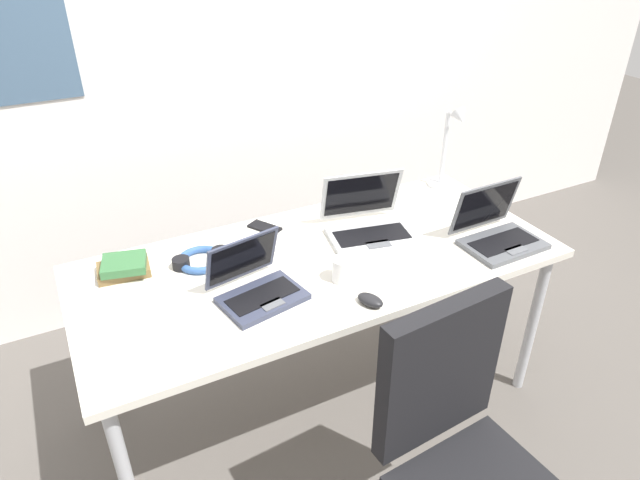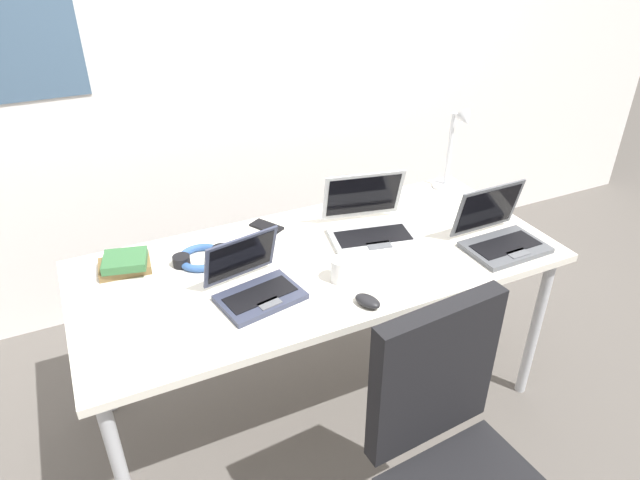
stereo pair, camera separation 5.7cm
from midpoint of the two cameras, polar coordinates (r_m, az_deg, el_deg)
name	(u,v)px [view 2 (the right image)]	position (r m, az deg, el deg)	size (l,w,h in m)	color
ground_plane	(320,398)	(2.60, 0.65, -15.72)	(12.00, 12.00, 0.00)	#56514C
wall_back	(221,47)	(2.87, -9.41, 18.75)	(6.00, 0.13, 2.60)	silver
desk	(320,271)	(2.15, 0.76, -3.13)	(1.80, 0.80, 0.74)	silver
desk_lamp	(454,150)	(2.63, 14.08, 8.85)	(0.12, 0.18, 0.40)	silver
laptop_center	(370,224)	(2.26, 5.80, 1.57)	(0.38, 0.36, 0.24)	#B7BABC
laptop_mid_desk	(254,284)	(1.92, -5.83, -4.50)	(0.31, 0.29, 0.20)	#33384C
laptop_by_keyboard	(500,235)	(2.29, 18.44, 0.48)	(0.31, 0.26, 0.22)	#515459
computer_mouse	(368,301)	(1.88, 5.73, -6.18)	(0.06, 0.10, 0.03)	black
cell_phone	(267,227)	(2.32, -4.73, 1.36)	(0.06, 0.14, 0.01)	black
headphones	(202,257)	(2.14, -11.16, -1.73)	(0.21, 0.18, 0.04)	#335999
book_stack	(125,263)	(2.14, -18.45, -2.28)	(0.19, 0.17, 0.06)	brown
coffee_mug	(342,270)	(1.98, 3.09, -3.06)	(0.11, 0.08, 0.09)	white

